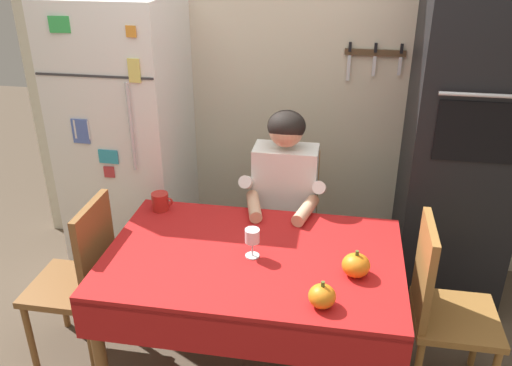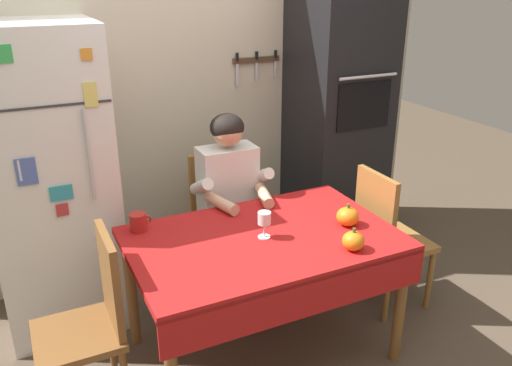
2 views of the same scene
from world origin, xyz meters
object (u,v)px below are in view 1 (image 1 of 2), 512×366
seated_person (283,200)px  wine_glass (252,238)px  refrigerator (128,144)px  wall_oven (463,139)px  chair_behind_person (286,218)px  chair_left_side (82,275)px  pumpkin_medium (322,296)px  coffee_mug (160,202)px  chair_right_side (441,303)px  dining_table (252,272)px  pumpkin_large (356,265)px

seated_person → wine_glass: bearing=-97.0°
wine_glass → refrigerator: bearing=137.3°
wall_oven → chair_behind_person: size_ratio=2.26×
chair_left_side → pumpkin_medium: bearing=-14.7°
chair_left_side → coffee_mug: bearing=46.6°
wall_oven → pumpkin_medium: 1.44m
wall_oven → chair_right_side: bearing=-100.3°
dining_table → refrigerator: bearing=137.1°
chair_behind_person → seated_person: bearing=-90.0°
chair_left_side → pumpkin_large: size_ratio=7.37×
seated_person → chair_left_side: (-0.97, -0.58, -0.23)m
chair_left_side → wine_glass: (0.90, -0.02, 0.33)m
pumpkin_medium → wall_oven: bearing=60.0°
dining_table → chair_left_side: (-0.90, 0.02, -0.14)m
seated_person → pumpkin_medium: size_ratio=10.36×
refrigerator → pumpkin_large: refrigerator is taller
refrigerator → pumpkin_medium: bearing=-42.5°
chair_right_side → pumpkin_medium: chair_right_side is taller
wall_oven → coffee_mug: wall_oven is taller
pumpkin_large → pumpkin_medium: size_ratio=1.05×
refrigerator → chair_behind_person: 1.10m
pumpkin_large → wall_oven: bearing=59.8°
refrigerator → wine_glass: 1.29m
wall_oven → coffee_mug: (-1.62, -0.55, -0.26)m
chair_behind_person → coffee_mug: size_ratio=7.80×
coffee_mug → wine_glass: size_ratio=0.82×
seated_person → pumpkin_large: 0.78m
wall_oven → chair_left_side: wall_oven is taller
coffee_mug → wall_oven: bearing=18.8°
refrigerator → wall_oven: size_ratio=0.86×
seated_person → coffee_mug: (-0.64, -0.23, 0.05)m
wall_oven → wine_glass: size_ratio=14.48×
wine_glass → pumpkin_large: size_ratio=1.15×
wine_glass → pumpkin_medium: bearing=-42.0°
wall_oven → seated_person: size_ratio=1.69×
refrigerator → pumpkin_medium: size_ratio=14.98×
wine_glass → seated_person: bearing=83.0°
chair_behind_person → refrigerator: bearing=174.9°
seated_person → coffee_mug: bearing=-160.2°
chair_left_side → coffee_mug: chair_left_side is taller
chair_left_side → coffee_mug: (0.33, 0.35, 0.28)m
refrigerator → chair_right_side: 2.05m
wall_oven → chair_left_side: size_ratio=2.26×
wall_oven → wine_glass: wall_oven is taller
chair_left_side → chair_right_side: (1.80, 0.08, 0.00)m
wall_oven → chair_right_side: (-0.15, -0.82, -0.54)m
wall_oven → chair_right_side: wall_oven is taller
refrigerator → chair_left_side: refrigerator is taller
coffee_mug → pumpkin_large: (1.05, -0.43, 0.00)m
refrigerator → coffee_mug: bearing=-53.6°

